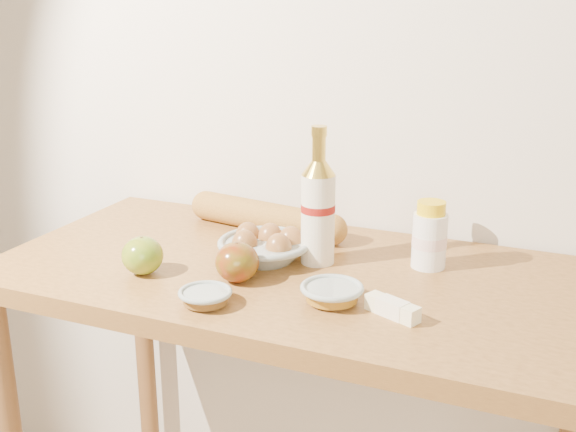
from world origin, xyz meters
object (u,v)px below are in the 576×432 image
at_px(cream_bottle, 430,237).
at_px(egg_bowl, 265,247).
at_px(bourbon_bottle, 318,209).
at_px(table, 294,325).
at_px(baguette, 266,217).

xyz_separation_m(cream_bottle, egg_bowl, (-0.32, -0.09, -0.04)).
distance_m(bourbon_bottle, egg_bowl, 0.14).
relative_size(table, baguette, 2.88).
bearing_deg(table, cream_bottle, 26.06).
relative_size(table, egg_bowl, 5.64).
bearing_deg(cream_bottle, table, -164.00).
bearing_deg(egg_bowl, cream_bottle, 16.24).
distance_m(bourbon_bottle, baguette, 0.24).
relative_size(egg_bowl, baguette, 0.51).
distance_m(cream_bottle, egg_bowl, 0.33).
height_order(cream_bottle, egg_bowl, cream_bottle).
distance_m(cream_bottle, baguette, 0.40).
xyz_separation_m(bourbon_bottle, cream_bottle, (0.21, 0.06, -0.05)).
height_order(table, baguette, baguette).
xyz_separation_m(cream_bottle, baguette, (-0.39, 0.07, -0.03)).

